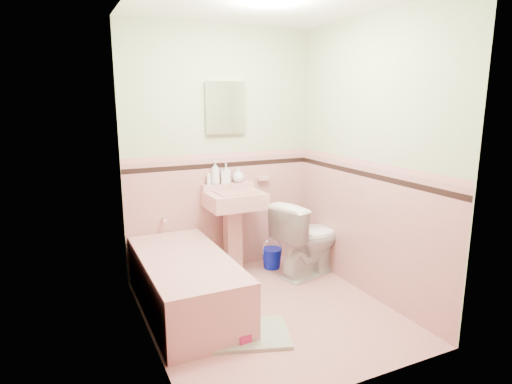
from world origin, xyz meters
name	(u,v)px	position (x,y,z in m)	size (l,w,h in m)	color
floor	(268,311)	(0.00, 0.00, 0.00)	(2.20, 2.20, 0.00)	tan
ceiling	(270,0)	(0.00, 0.00, 2.50)	(2.20, 2.20, 0.00)	white
wall_back	(221,152)	(0.00, 1.10, 1.25)	(2.50, 2.50, 0.00)	#F5E9C8
wall_front	(357,194)	(0.00, -1.10, 1.25)	(2.50, 2.50, 0.00)	#F5E9C8
wall_left	(143,177)	(-1.00, 0.00, 1.25)	(2.50, 2.50, 0.00)	#F5E9C8
wall_right	(368,160)	(1.00, 0.00, 1.25)	(2.50, 2.50, 0.00)	#F5E9C8
wainscot_back	(222,214)	(0.00, 1.09, 0.60)	(2.00, 2.00, 0.00)	#CE8F8A
wainscot_front	(350,298)	(0.00, -1.09, 0.60)	(2.00, 2.00, 0.00)	#CE8F8A
wainscot_left	(149,264)	(-0.99, 0.00, 0.60)	(2.20, 2.20, 0.00)	#CE8F8A
wainscot_right	(363,230)	(0.99, 0.00, 0.60)	(2.20, 2.20, 0.00)	#CE8F8A
accent_back	(221,165)	(0.00, 1.08, 1.12)	(2.00, 2.00, 0.00)	black
accent_front	(354,216)	(0.00, -1.08, 1.12)	(2.00, 2.00, 0.00)	black
accent_left	(146,195)	(-0.98, 0.00, 1.12)	(2.20, 2.20, 0.00)	black
accent_right	(366,174)	(0.98, 0.00, 1.12)	(2.20, 2.20, 0.00)	black
cap_back	(221,156)	(0.00, 1.08, 1.22)	(2.00, 2.00, 0.00)	tan
cap_front	(355,199)	(0.00, -1.08, 1.22)	(2.00, 2.00, 0.00)	tan
cap_left	(146,181)	(-0.98, 0.00, 1.22)	(2.20, 2.20, 0.00)	tan
cap_right	(367,163)	(0.98, 0.00, 1.22)	(2.20, 2.20, 0.00)	tan
bathtub	(186,285)	(-0.63, 0.33, 0.23)	(0.70, 1.50, 0.45)	tan
tub_faucet	(164,219)	(-0.63, 1.05, 0.63)	(0.04, 0.04, 0.12)	silver
sink	(235,234)	(0.05, 0.86, 0.44)	(0.56, 0.48, 0.88)	tan
sink_faucet	(229,182)	(0.05, 1.00, 0.95)	(0.02, 0.02, 0.10)	silver
medicine_cabinet	(226,108)	(0.05, 1.07, 1.70)	(0.42, 0.04, 0.52)	white
soap_dish	(263,178)	(0.47, 1.06, 0.95)	(0.12, 0.07, 0.04)	tan
soap_bottle_left	(215,173)	(-0.08, 1.04, 1.05)	(0.09, 0.09, 0.24)	#B2B2B2
soap_bottle_mid	(226,173)	(0.03, 1.04, 1.04)	(0.09, 0.10, 0.21)	#B2B2B2
soap_bottle_right	(238,175)	(0.17, 1.04, 1.01)	(0.12, 0.12, 0.16)	#B2B2B2
tube	(209,179)	(-0.15, 1.04, 0.99)	(0.04, 0.04, 0.12)	white
toilet	(309,238)	(0.74, 0.54, 0.39)	(0.44, 0.77, 0.78)	white
bucket	(272,258)	(0.47, 0.85, 0.11)	(0.22, 0.22, 0.22)	#0814AD
bath_mat	(243,334)	(-0.36, -0.27, 0.01)	(0.70, 0.47, 0.03)	#9AA387
shoe	(247,336)	(-0.37, -0.39, 0.06)	(0.16, 0.07, 0.06)	#BF1E59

